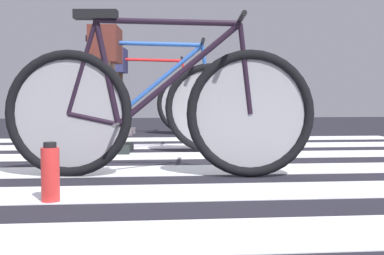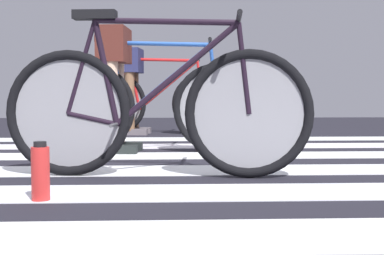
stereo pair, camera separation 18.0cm
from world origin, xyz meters
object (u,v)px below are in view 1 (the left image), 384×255
cyclist_2_of_3 (106,72)px  bicycle_3_of_3 (144,102)px  bicycle_2_of_3 (146,105)px  cyclist_3_of_3 (117,79)px  bicycle_1_of_3 (159,109)px  water_bottle (50,174)px

cyclist_2_of_3 → bicycle_3_of_3: (0.31, 1.94, -0.26)m
cyclist_2_of_3 → bicycle_2_of_3: bearing=0.0°
cyclist_2_of_3 → bicycle_3_of_3: cyclist_2_of_3 is taller
bicycle_2_of_3 → bicycle_3_of_3: 1.96m
bicycle_3_of_3 → cyclist_3_of_3: (-0.31, 0.04, 0.26)m
cyclist_2_of_3 → cyclist_3_of_3: 1.97m
bicycle_1_of_3 → bicycle_2_of_3: 1.29m
bicycle_2_of_3 → bicycle_3_of_3: bearing=95.2°
bicycle_2_of_3 → cyclist_3_of_3: (-0.31, 2.00, 0.26)m
water_bottle → bicycle_2_of_3: bearing=77.3°
bicycle_2_of_3 → cyclist_2_of_3: cyclist_2_of_3 is taller
bicycle_3_of_3 → cyclist_2_of_3: bearing=-92.6°
bicycle_1_of_3 → water_bottle: bicycle_1_of_3 is taller
bicycle_2_of_3 → bicycle_1_of_3: bearing=-82.3°
bicycle_1_of_3 → cyclist_2_of_3: (-0.36, 1.32, 0.26)m
bicycle_2_of_3 → water_bottle: 2.02m
bicycle_1_of_3 → cyclist_3_of_3: size_ratio=1.73×
bicycle_1_of_3 → bicycle_3_of_3: 3.26m
cyclist_2_of_3 → water_bottle: 2.05m
bicycle_2_of_3 → water_bottle: bearing=-97.4°
bicycle_1_of_3 → water_bottle: bearing=-120.6°
bicycle_2_of_3 → cyclist_2_of_3: size_ratio=1.74×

